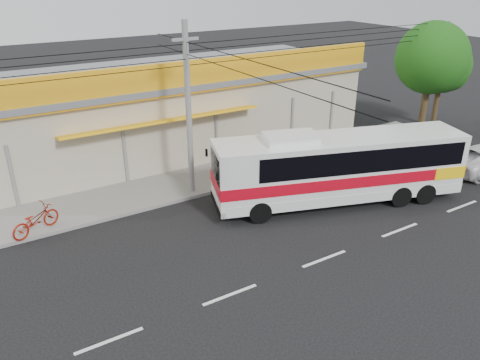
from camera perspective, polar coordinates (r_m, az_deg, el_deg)
The scene contains 9 objects.
ground at distance 19.30m, azimuth 5.39°, elevation -6.00°, with size 120.00×120.00×0.00m, color black.
sidewalk at distance 23.78m, azimuth -3.14°, elevation 0.44°, with size 30.00×3.20×0.15m, color slate.
lane_markings at distance 17.68m, azimuth 10.23°, elevation -9.45°, with size 50.00×0.12×0.01m, color silver, non-canonical shape.
storefront_building at distance 27.77m, azimuth -8.74°, elevation 8.63°, with size 22.60×9.20×5.70m.
coach_bus at distance 21.14m, azimuth 12.44°, elevation 1.90°, with size 11.34×5.69×3.44m.
motorbike_red at distance 20.14m, azimuth -23.68°, elevation -4.50°, with size 0.73×2.08×1.09m, color maroon.
utility_pole at distance 20.27m, azimuth -6.61°, elevation 15.03°, with size 34.00×14.00×7.85m.
tree_near at distance 30.65m, azimuth 22.58°, elevation 13.31°, with size 4.24×4.24×7.03m.
tree_far at distance 33.46m, azimuth 23.65°, elevation 12.49°, with size 3.51×3.51×5.82m.
Camera 1 is at (-10.11, -13.23, 9.75)m, focal length 35.00 mm.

